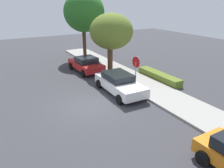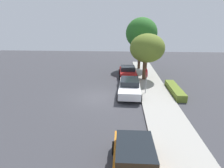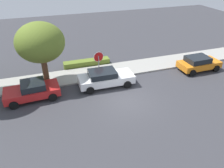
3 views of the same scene
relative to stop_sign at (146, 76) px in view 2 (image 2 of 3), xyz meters
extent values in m
plane|color=#38383D|center=(1.03, -4.16, -1.72)|extent=(60.00, 60.00, 0.00)
cube|color=#9E9B93|center=(1.03, 0.87, -1.65)|extent=(32.00, 2.78, 0.14)
cylinder|color=gray|center=(0.00, 0.00, -0.66)|extent=(0.08, 0.08, 2.11)
cylinder|color=white|center=(0.00, 0.00, 0.31)|extent=(0.88, 0.10, 0.89)
cylinder|color=red|center=(0.00, 0.00, 0.31)|extent=(0.83, 0.10, 0.83)
cube|color=white|center=(0.20, -1.48, -1.10)|extent=(4.65, 1.99, 0.64)
cube|color=black|center=(-0.12, -1.47, -0.55)|extent=(2.26, 1.69, 0.46)
cylinder|color=black|center=(1.79, -0.60, -1.40)|extent=(0.65, 0.24, 0.64)
cylinder|color=black|center=(1.73, -2.45, -1.40)|extent=(0.65, 0.24, 0.64)
cylinder|color=black|center=(-1.34, -0.51, -1.40)|extent=(0.65, 0.24, 0.64)
cylinder|color=black|center=(-1.39, -2.36, -1.40)|extent=(0.65, 0.24, 0.64)
cube|color=red|center=(-5.72, -1.56, -1.12)|extent=(4.13, 2.10, 0.60)
cube|color=black|center=(-5.57, -1.55, -0.58)|extent=(1.82, 1.75, 0.49)
cylinder|color=black|center=(-4.40, -0.54, -1.40)|extent=(0.65, 0.25, 0.64)
cylinder|color=black|center=(-4.30, -2.42, -1.40)|extent=(0.65, 0.25, 0.64)
cylinder|color=black|center=(-7.14, -0.69, -1.40)|extent=(0.65, 0.25, 0.64)
cylinder|color=black|center=(-7.04, -2.57, -1.40)|extent=(0.65, 0.25, 0.64)
cube|color=orange|center=(9.47, -1.51, -1.13)|extent=(3.96, 1.83, 0.58)
cube|color=black|center=(9.21, -1.51, -0.59)|extent=(2.10, 1.59, 0.50)
cylinder|color=black|center=(8.12, -0.64, -1.40)|extent=(0.64, 0.23, 0.64)
cylinder|color=black|center=(8.14, -2.42, -1.40)|extent=(0.64, 0.23, 0.64)
cylinder|color=#513823|center=(-4.52, 0.35, -0.43)|extent=(0.48, 0.48, 2.58)
ellipsoid|color=olive|center=(-4.54, 0.50, 1.97)|extent=(3.84, 3.84, 3.16)
cylinder|color=#422D1E|center=(-9.97, 0.14, 0.06)|extent=(0.38, 0.38, 3.56)
ellipsoid|color=#286623|center=(-10.07, 0.30, 3.36)|extent=(4.32, 4.32, 4.19)
cube|color=olive|center=(-0.50, 2.77, -1.42)|extent=(4.55, 0.86, 0.61)
camera|label=1|loc=(12.50, -9.11, 4.53)|focal=35.00mm
camera|label=2|loc=(15.23, -2.05, 4.25)|focal=28.00mm
camera|label=3|loc=(-4.43, -16.77, 7.77)|focal=35.00mm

